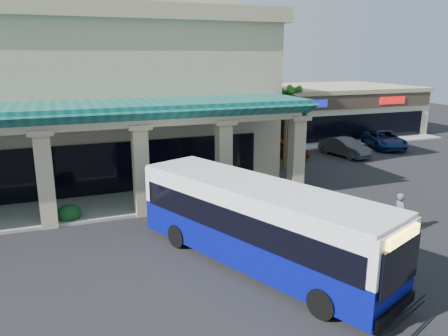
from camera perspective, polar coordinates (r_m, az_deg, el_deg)
name	(u,v)px	position (r m, az deg, el deg)	size (l,w,h in m)	color
ground	(234,245)	(19.34, 1.36, -10.02)	(110.00, 110.00, 0.00)	black
main_building	(34,92)	(32.37, -23.54, 9.13)	(30.80, 14.80, 11.35)	#C0AC89
arcade	(34,163)	(23.66, -23.56, 0.63)	(30.00, 6.20, 5.70)	#0E5753
strip_mall	(305,110)	(47.58, 10.53, 7.49)	(22.50, 12.50, 4.90)	beige
palm_0	(286,124)	(31.58, 8.11, 5.73)	(2.40, 2.40, 6.60)	#215717
palm_1	(278,123)	(34.72, 7.13, 5.87)	(2.40, 2.40, 5.80)	#215717
broadleaf_tree	(231,122)	(38.44, 0.93, 6.06)	(2.60, 2.60, 4.81)	#0D3A14
transit_bus	(257,225)	(17.06, 4.35, -7.49)	(2.74, 11.78, 3.29)	#060C7D
pedestrian	(400,213)	(21.78, 21.98, -5.51)	(0.71, 0.46, 1.93)	#51596C
car_silver	(285,148)	(35.93, 7.94, 2.62)	(1.73, 4.30, 1.46)	#8C1E03
car_white	(345,147)	(37.15, 15.48, 2.66)	(1.60, 4.59, 1.51)	#333539
car_gray	(384,139)	(41.63, 20.18, 3.55)	(2.60, 5.63, 1.56)	navy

